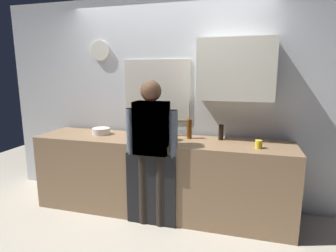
{
  "coord_description": "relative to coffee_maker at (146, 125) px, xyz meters",
  "views": [
    {
      "loc": [
        0.93,
        -2.7,
        1.68
      ],
      "look_at": [
        0.11,
        0.25,
        1.08
      ],
      "focal_mm": 29.41,
      "sensor_mm": 36.0,
      "label": 1
    }
  ],
  "objects": [
    {
      "name": "ground_plane",
      "position": [
        0.18,
        -0.34,
        -1.05
      ],
      "size": [
        8.0,
        8.0,
        0.0
      ],
      "primitive_type": "plane",
      "color": "beige"
    },
    {
      "name": "kitchen_counter",
      "position": [
        0.18,
        -0.04,
        -0.6
      ],
      "size": [
        3.03,
        0.64,
        0.91
      ],
      "primitive_type": "cube",
      "color": "#937251",
      "rests_on": "ground_plane"
    },
    {
      "name": "dishwasher_panel",
      "position": [
        0.18,
        -0.37,
        -0.65
      ],
      "size": [
        0.56,
        0.02,
        0.82
      ],
      "primitive_type": "cube",
      "color": "black",
      "rests_on": "ground_plane"
    },
    {
      "name": "back_wall_assembly",
      "position": [
        0.29,
        0.36,
        0.3
      ],
      "size": [
        4.63,
        0.42,
        2.6
      ],
      "color": "silver",
      "rests_on": "ground_plane"
    },
    {
      "name": "coffee_maker",
      "position": [
        0.0,
        0.0,
        0.0
      ],
      "size": [
        0.2,
        0.2,
        0.33
      ],
      "color": "black",
      "rests_on": "kitchen_counter"
    },
    {
      "name": "bottle_amber_beer",
      "position": [
        0.51,
        0.09,
        -0.03
      ],
      "size": [
        0.06,
        0.06,
        0.23
      ],
      "primitive_type": "cylinder",
      "color": "brown",
      "rests_on": "kitchen_counter"
    },
    {
      "name": "bottle_dark_sauce",
      "position": [
        0.88,
        0.12,
        -0.06
      ],
      "size": [
        0.06,
        0.06,
        0.18
      ],
      "primitive_type": "cylinder",
      "color": "black",
      "rests_on": "kitchen_counter"
    },
    {
      "name": "bottle_green_wine",
      "position": [
        0.27,
        0.19,
        0.0
      ],
      "size": [
        0.07,
        0.07,
        0.3
      ],
      "primitive_type": "cylinder",
      "color": "#195923",
      "rests_on": "kitchen_counter"
    },
    {
      "name": "cup_yellow_cup",
      "position": [
        1.28,
        -0.14,
        -0.1
      ],
      "size": [
        0.07,
        0.07,
        0.08
      ],
      "primitive_type": "cylinder",
      "color": "yellow",
      "rests_on": "kitchen_counter"
    },
    {
      "name": "mixing_bowl",
      "position": [
        -0.61,
        0.01,
        -0.11
      ],
      "size": [
        0.22,
        0.22,
        0.08
      ],
      "primitive_type": "cylinder",
      "color": "white",
      "rests_on": "kitchen_counter"
    },
    {
      "name": "storage_canister",
      "position": [
        0.27,
        -0.07,
        -0.06
      ],
      "size": [
        0.14,
        0.14,
        0.17
      ],
      "primitive_type": "cylinder",
      "color": "silver",
      "rests_on": "kitchen_counter"
    },
    {
      "name": "person_at_sink",
      "position": [
        0.18,
        -0.34,
        -0.11
      ],
      "size": [
        0.57,
        0.22,
        1.6
      ],
      "rotation": [
        0.0,
        0.0,
        -0.09
      ],
      "color": "#3F4766",
      "rests_on": "ground_plane"
    },
    {
      "name": "person_guest",
      "position": [
        0.18,
        -0.34,
        -0.11
      ],
      "size": [
        0.57,
        0.22,
        1.6
      ],
      "rotation": [
        0.0,
        0.0,
        3.11
      ],
      "color": "brown",
      "rests_on": "ground_plane"
    }
  ]
}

